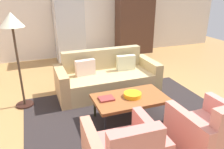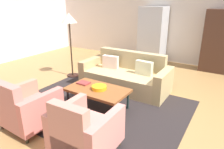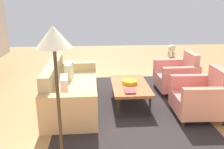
{
  "view_description": "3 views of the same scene",
  "coord_description": "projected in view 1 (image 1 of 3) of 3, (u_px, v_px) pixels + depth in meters",
  "views": [
    {
      "loc": [
        -1.71,
        -3.35,
        2.1
      ],
      "look_at": [
        -0.51,
        -0.12,
        0.74
      ],
      "focal_mm": 35.64,
      "sensor_mm": 36.0,
      "label": 1
    },
    {
      "loc": [
        1.88,
        -3.35,
        2.04
      ],
      "look_at": [
        -0.21,
        -0.0,
        0.6
      ],
      "focal_mm": 32.9,
      "sensor_mm": 36.0,
      "label": 2
    },
    {
      "loc": [
        -4.59,
        0.27,
        1.99
      ],
      "look_at": [
        -0.07,
        -0.07,
        0.55
      ],
      "focal_mm": 38.21,
      "sensor_mm": 36.0,
      "label": 3
    }
  ],
  "objects": [
    {
      "name": "floor_lamp",
      "position": [
        13.0,
        29.0,
        3.7
      ],
      "size": [
        0.4,
        0.4,
        1.72
      ],
      "color": "black",
      "rests_on": "ground"
    },
    {
      "name": "couch",
      "position": [
        107.0,
        78.0,
        4.73
      ],
      "size": [
        2.11,
        0.92,
        0.86
      ],
      "rotation": [
        0.0,
        0.0,
        3.15
      ],
      "color": "tan",
      "rests_on": "ground"
    },
    {
      "name": "wall_back",
      "position": [
        85.0,
        11.0,
        6.92
      ],
      "size": [
        9.79,
        0.12,
        2.8
      ],
      "primitive_type": "cube",
      "color": "beige",
      "rests_on": "ground"
    },
    {
      "name": "cabinet",
      "position": [
        135.0,
        26.0,
        7.31
      ],
      "size": [
        1.2,
        0.51,
        1.8
      ],
      "color": "#482C20",
      "rests_on": "ground"
    },
    {
      "name": "area_rug",
      "position": [
        128.0,
        117.0,
        3.85
      ],
      "size": [
        3.4,
        2.6,
        0.01
      ],
      "primitive_type": "cube",
      "color": "#2A2323",
      "rests_on": "ground"
    },
    {
      "name": "fruit_bowl",
      "position": [
        133.0,
        95.0,
        3.65
      ],
      "size": [
        0.29,
        0.29,
        0.07
      ],
      "primitive_type": "cylinder",
      "color": "orange",
      "rests_on": "coffee_table"
    },
    {
      "name": "ground_plane",
      "position": [
        135.0,
        105.0,
        4.25
      ],
      "size": [
        11.75,
        11.75,
        0.0
      ],
      "primitive_type": "plane",
      "color": "#A97D48"
    },
    {
      "name": "refrigerator",
      "position": [
        69.0,
        30.0,
        6.51
      ],
      "size": [
        0.8,
        0.73,
        1.85
      ],
      "color": "#B7BABF",
      "rests_on": "ground"
    },
    {
      "name": "book_stack",
      "position": [
        106.0,
        99.0,
        3.57
      ],
      "size": [
        0.24,
        0.2,
        0.03
      ],
      "color": "maroon",
      "rests_on": "coffee_table"
    },
    {
      "name": "armchair_right",
      "position": [
        210.0,
        133.0,
        2.86
      ],
      "size": [
        0.82,
        0.82,
        0.88
      ],
      "rotation": [
        0.0,
        0.0,
        0.02
      ],
      "color": "#382716",
      "rests_on": "ground"
    },
    {
      "name": "coffee_table",
      "position": [
        130.0,
        99.0,
        3.67
      ],
      "size": [
        1.2,
        0.7,
        0.41
      ],
      "color": "black",
      "rests_on": "ground"
    }
  ]
}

